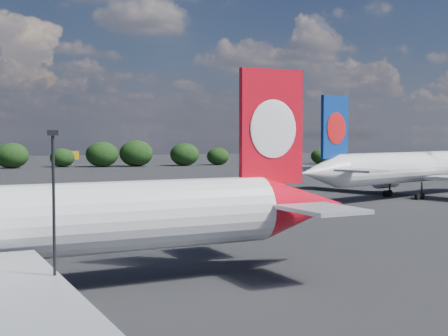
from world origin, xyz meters
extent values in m
plane|color=black|center=(0.00, 60.00, 0.00)|extent=(500.00, 500.00, 0.00)
cylinder|color=white|center=(-2.55, 0.99, 5.13)|extent=(39.31, 11.55, 5.13)
cone|color=red|center=(20.72, 4.92, 5.13)|extent=(8.95, 6.43, 5.13)
cube|color=red|center=(17.69, 4.41, 11.70)|extent=(5.65, 1.45, 9.24)
ellipsoid|color=white|center=(17.74, 4.10, 11.51)|extent=(4.28, 0.92, 4.72)
ellipsoid|color=white|center=(17.63, 4.71, 11.51)|extent=(4.28, 0.92, 4.72)
cube|color=#A7ABAF|center=(19.64, -0.99, 5.54)|extent=(5.58, 6.84, 0.31)
cube|color=#A7ABAF|center=(17.76, 10.14, 5.54)|extent=(5.58, 6.84, 0.31)
cylinder|color=black|center=(-0.02, -1.70, 1.54)|extent=(0.33, 0.33, 2.57)
cylinder|color=black|center=(-0.02, -1.70, 0.56)|extent=(1.19, 0.64, 1.13)
cylinder|color=black|center=(1.10, -1.51, 0.56)|extent=(1.19, 0.64, 1.13)
cylinder|color=black|center=(-1.04, 4.37, 1.54)|extent=(0.33, 0.33, 2.57)
cylinder|color=black|center=(-1.04, 4.37, 0.56)|extent=(1.19, 0.64, 1.13)
cylinder|color=black|center=(0.07, 4.56, 0.56)|extent=(1.19, 0.64, 1.13)
cylinder|color=white|center=(63.71, 53.30, 5.38)|extent=(39.68, 21.22, 5.38)
cone|color=white|center=(40.99, 43.44, 5.38)|extent=(10.04, 8.37, 5.38)
cube|color=navy|center=(43.96, 44.73, 12.27)|extent=(5.65, 2.85, 9.69)
ellipsoid|color=red|center=(44.08, 44.43, 12.08)|extent=(4.23, 2.00, 4.95)
ellipsoid|color=red|center=(43.83, 45.02, 12.08)|extent=(4.23, 2.00, 4.95)
cube|color=#A7ABAF|center=(45.32, 38.87, 5.81)|extent=(7.02, 7.85, 0.32)
cube|color=#A7ABAF|center=(40.61, 49.73, 5.81)|extent=(7.02, 7.85, 0.32)
cube|color=#A7ABAF|center=(60.12, 67.00, 3.66)|extent=(14.99, 22.54, 0.59)
cylinder|color=#A7ABAF|center=(64.23, 62.91, 2.26)|extent=(6.10, 4.81, 2.91)
cube|color=#A7ABAF|center=(64.23, 62.91, 3.01)|extent=(2.30, 1.24, 1.29)
cylinder|color=black|center=(63.02, 49.48, 1.62)|extent=(0.40, 0.40, 2.69)
cylinder|color=black|center=(63.02, 49.48, 0.59)|extent=(1.28, 0.92, 1.18)
cylinder|color=black|center=(61.93, 49.01, 0.59)|extent=(1.28, 0.92, 1.18)
cylinder|color=black|center=(60.45, 55.40, 1.62)|extent=(0.40, 0.40, 2.69)
cylinder|color=black|center=(60.45, 55.40, 0.59)|extent=(1.28, 0.92, 1.18)
cylinder|color=black|center=(59.36, 54.93, 0.59)|extent=(1.28, 0.92, 1.18)
cylinder|color=black|center=(0.24, -9.66, 5.49)|extent=(0.16, 0.16, 10.98)
cube|color=black|center=(0.24, -9.66, 11.13)|extent=(0.55, 0.30, 0.28)
cube|color=#F7AD16|center=(12.00, 182.00, 4.00)|extent=(5.00, 0.30, 3.00)
cylinder|color=#9A9BA2|center=(12.00, 182.00, 1.25)|extent=(0.30, 0.30, 2.50)
ellipsoid|color=black|center=(-7.86, 176.70, 4.30)|extent=(11.17, 9.45, 8.59)
ellipsoid|color=black|center=(8.74, 180.44, 3.25)|extent=(8.45, 7.15, 6.50)
ellipsoid|color=black|center=(22.09, 177.46, 4.38)|extent=(11.40, 9.65, 8.77)
ellipsoid|color=black|center=(34.18, 178.13, 4.65)|extent=(12.08, 10.22, 9.29)
ellipsoid|color=black|center=(51.57, 177.33, 4.10)|extent=(10.67, 9.03, 8.21)
ellipsoid|color=black|center=(64.93, 179.70, 3.23)|extent=(8.40, 7.11, 6.46)
ellipsoid|color=black|center=(77.98, 176.34, 2.77)|extent=(7.21, 6.10, 5.54)
ellipsoid|color=black|center=(91.47, 178.42, 3.04)|extent=(7.89, 6.68, 6.07)
ellipsoid|color=black|center=(105.10, 176.01, 2.93)|extent=(7.63, 6.46, 5.87)
camera|label=1|loc=(-0.70, -42.64, 10.99)|focal=50.00mm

